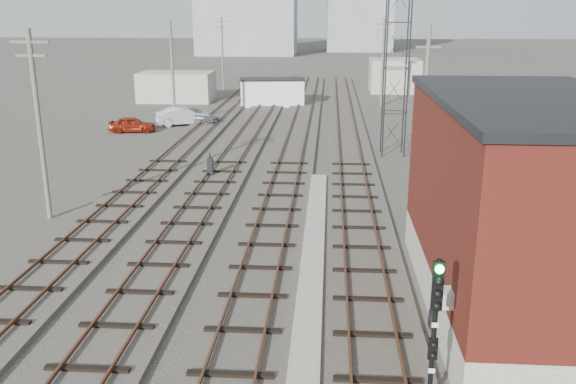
# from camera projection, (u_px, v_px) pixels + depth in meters

# --- Properties ---
(ground) EXTENTS (320.00, 320.00, 0.00)m
(ground) POSITION_uv_depth(u_px,v_px,m) (320.00, 102.00, 67.23)
(ground) COLOR #282621
(ground) RESTS_ON ground
(track_right) EXTENTS (3.20, 90.00, 0.39)m
(track_right) POSITION_uv_depth(u_px,v_px,m) (348.00, 141.00, 46.96)
(track_right) COLOR #332D28
(track_right) RESTS_ON ground
(track_mid_right) EXTENTS (3.20, 90.00, 0.39)m
(track_mid_right) POSITION_uv_depth(u_px,v_px,m) (296.00, 140.00, 47.23)
(track_mid_right) COLOR #332D28
(track_mid_right) RESTS_ON ground
(track_mid_left) EXTENTS (3.20, 90.00, 0.39)m
(track_mid_left) POSITION_uv_depth(u_px,v_px,m) (245.00, 139.00, 47.49)
(track_mid_left) COLOR #332D28
(track_mid_left) RESTS_ON ground
(track_left) EXTENTS (3.20, 90.00, 0.39)m
(track_left) POSITION_uv_depth(u_px,v_px,m) (194.00, 139.00, 47.75)
(track_left) COLOR #332D28
(track_left) RESTS_ON ground
(platform_curb) EXTENTS (0.90, 28.00, 0.26)m
(platform_curb) POSITION_uv_depth(u_px,v_px,m) (312.00, 274.00, 23.19)
(platform_curb) COLOR gray
(platform_curb) RESTS_ON ground
(brick_building) EXTENTS (6.54, 12.20, 7.22)m
(brick_building) POSITION_uv_depth(u_px,v_px,m) (526.00, 207.00, 19.82)
(brick_building) COLOR gray
(brick_building) RESTS_ON ground
(lattice_tower) EXTENTS (1.60, 1.60, 15.00)m
(lattice_tower) POSITION_uv_depth(u_px,v_px,m) (397.00, 45.00, 40.82)
(lattice_tower) COLOR black
(lattice_tower) RESTS_ON ground
(utility_pole_left_a) EXTENTS (1.80, 0.24, 9.00)m
(utility_pole_left_a) POSITION_uv_depth(u_px,v_px,m) (39.00, 121.00, 28.45)
(utility_pole_left_a) COLOR #595147
(utility_pole_left_a) RESTS_ON ground
(utility_pole_left_b) EXTENTS (1.80, 0.24, 9.00)m
(utility_pole_left_b) POSITION_uv_depth(u_px,v_px,m) (172.00, 70.00, 52.34)
(utility_pole_left_b) COLOR #595147
(utility_pole_left_b) RESTS_ON ground
(utility_pole_left_c) EXTENTS (1.80, 0.24, 9.00)m
(utility_pole_left_c) POSITION_uv_depth(u_px,v_px,m) (222.00, 52.00, 76.24)
(utility_pole_left_c) COLOR #595147
(utility_pole_left_c) RESTS_ON ground
(utility_pole_right_a) EXTENTS (1.80, 0.24, 9.00)m
(utility_pole_right_a) POSITION_uv_depth(u_px,v_px,m) (425.00, 101.00, 34.84)
(utility_pole_right_a) COLOR #595147
(utility_pole_right_a) RESTS_ON ground
(utility_pole_right_b) EXTENTS (1.80, 0.24, 9.00)m
(utility_pole_right_b) POSITION_uv_depth(u_px,v_px,m) (383.00, 60.00, 63.52)
(utility_pole_right_b) COLOR #595147
(utility_pole_right_b) RESTS_ON ground
(shed_left) EXTENTS (8.00, 5.00, 3.20)m
(shed_left) POSITION_uv_depth(u_px,v_px,m) (177.00, 87.00, 67.83)
(shed_left) COLOR gray
(shed_left) RESTS_ON ground
(shed_right) EXTENTS (6.00, 6.00, 4.00)m
(shed_right) POSITION_uv_depth(u_px,v_px,m) (394.00, 75.00, 75.62)
(shed_right) COLOR gray
(shed_right) RESTS_ON ground
(signal_mast) EXTENTS (0.40, 0.41, 4.19)m
(signal_mast) POSITION_uv_depth(u_px,v_px,m) (435.00, 325.00, 14.67)
(signal_mast) COLOR gray
(signal_mast) RESTS_ON ground
(switch_stand) EXTENTS (0.34, 0.34, 1.46)m
(switch_stand) POSITION_uv_depth(u_px,v_px,m) (210.00, 167.00, 36.78)
(switch_stand) COLOR black
(switch_stand) RESTS_ON ground
(site_trailer) EXTENTS (7.14, 3.79, 2.87)m
(site_trailer) POSITION_uv_depth(u_px,v_px,m) (272.00, 92.00, 64.47)
(site_trailer) COLOR white
(site_trailer) RESTS_ON ground
(car_red) EXTENTS (4.01, 2.08, 1.31)m
(car_red) POSITION_uv_depth(u_px,v_px,m) (132.00, 124.00, 50.69)
(car_red) COLOR maroon
(car_red) RESTS_ON ground
(car_silver) EXTENTS (5.09, 3.32, 1.59)m
(car_silver) POSITION_uv_depth(u_px,v_px,m) (184.00, 116.00, 53.76)
(car_silver) COLOR #ADAFB5
(car_silver) RESTS_ON ground
(car_grey) EXTENTS (5.05, 2.66, 1.39)m
(car_grey) POSITION_uv_depth(u_px,v_px,m) (193.00, 116.00, 54.18)
(car_grey) COLOR slate
(car_grey) RESTS_ON ground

